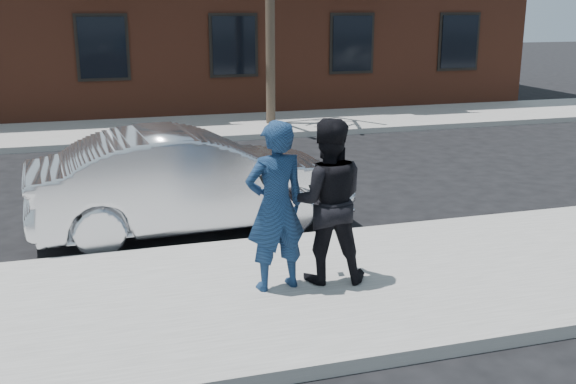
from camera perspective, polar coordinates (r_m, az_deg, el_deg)
name	(u,v)px	position (r m, az deg, el deg)	size (l,w,h in m)	color
ground	(145,309)	(7.94, -12.01, -9.64)	(100.00, 100.00, 0.00)	black
near_sidewalk	(147,312)	(7.68, -11.87, -9.90)	(50.00, 3.50, 0.15)	gray
near_curb	(134,256)	(9.34, -12.89, -5.30)	(50.00, 0.10, 0.15)	#999691
far_sidewalk	(107,132)	(18.74, -15.11, 4.91)	(50.00, 3.50, 0.15)	gray
far_curb	(109,145)	(16.97, -14.89, 3.88)	(50.00, 0.10, 0.15)	#999691
silver_sedan	(190,181)	(10.26, -8.27, 0.95)	(1.66, 4.75, 1.56)	silver
man_hoodie	(276,206)	(7.61, -1.06, -1.22)	(0.78, 0.57, 1.98)	navy
man_peacoat	(327,201)	(7.86, 3.31, -0.77)	(1.10, 0.94, 1.96)	black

